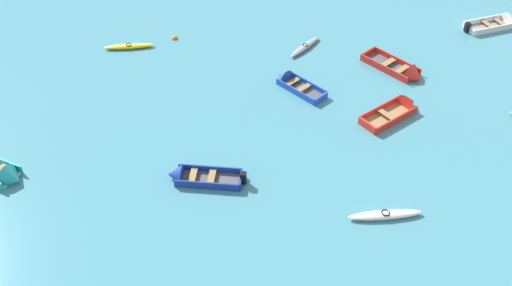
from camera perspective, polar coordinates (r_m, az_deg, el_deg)
The scene contains 10 objects.
rowboat_red_back_row_center at distance 39.34m, azimuth 14.65°, elevation 6.88°, with size 4.27×4.06×1.39m.
rowboat_white_far_left at distance 47.40m, azimuth 23.31°, elevation 11.01°, with size 4.45×3.00×1.35m.
kayak_yellow_near_left at distance 41.89m, azimuth -12.60°, elevation 9.44°, with size 3.57×1.26×0.34m.
rowboat_deep_blue_outer_left at distance 30.62m, azimuth -6.41°, elevation -3.36°, with size 4.26×1.36×1.18m.
rowboat_turquoise_center at distance 33.46m, azimuth -24.21°, elevation -2.88°, with size 4.63×2.86×1.37m.
rowboat_blue_midfield_left at distance 37.28m, azimuth 3.50°, elevation 6.14°, with size 3.64×3.37×1.19m.
rowboat_red_far_right at distance 36.02m, azimuth 14.23°, elevation 3.40°, with size 3.98×3.78×1.33m.
kayak_white_back_row_right at distance 29.35m, azimuth 12.81°, elevation -7.02°, with size 3.81×1.29×0.36m.
kayak_grey_cluster_inner at distance 41.02m, azimuth 4.94°, elevation 9.59°, with size 2.33×3.17×0.33m.
mooring_buoy_far_field at distance 42.53m, azimuth -8.14°, elevation 10.31°, with size 0.46×0.46×0.46m, color orange.
Camera 1 is at (2.13, -2.97, 21.62)m, focal length 39.92 mm.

